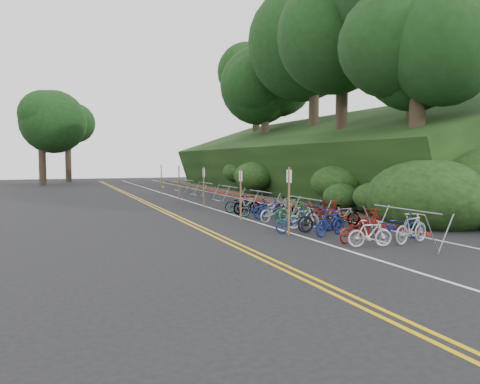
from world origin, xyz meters
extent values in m
plane|color=black|center=(0.00, 0.00, 0.00)|extent=(120.00, 120.00, 0.00)
cube|color=gold|center=(-2.15, 10.00, 0.00)|extent=(0.12, 80.00, 0.01)
cube|color=gold|center=(-1.85, 10.00, 0.00)|extent=(0.12, 80.00, 0.01)
cube|color=silver|center=(1.00, 10.00, 0.00)|extent=(0.12, 80.00, 0.01)
cube|color=silver|center=(5.20, 10.00, 0.00)|extent=(0.12, 80.00, 0.01)
cube|color=silver|center=(3.10, -2.00, 0.00)|extent=(0.10, 1.60, 0.01)
cube|color=silver|center=(3.10, 4.00, 0.00)|extent=(0.10, 1.60, 0.01)
cube|color=silver|center=(3.10, 10.00, 0.00)|extent=(0.10, 1.60, 0.01)
cube|color=silver|center=(3.10, 16.00, 0.00)|extent=(0.10, 1.60, 0.01)
cube|color=silver|center=(3.10, 22.00, 0.00)|extent=(0.10, 1.60, 0.01)
cube|color=silver|center=(3.10, 28.00, 0.00)|extent=(0.10, 1.60, 0.01)
cube|color=silver|center=(3.10, 34.00, 0.00)|extent=(0.10, 1.60, 0.01)
cube|color=maroon|center=(5.70, 12.00, 0.05)|extent=(0.25, 28.00, 0.10)
cube|color=black|center=(13.50, 22.00, 2.80)|extent=(12.32, 44.00, 9.11)
cube|color=#382819|center=(6.40, 22.00, 0.08)|extent=(1.40, 44.00, 0.16)
ellipsoid|color=#284C19|center=(7.20, 3.00, 1.04)|extent=(2.00, 2.80, 1.60)
ellipsoid|color=#284C19|center=(8.00, 8.00, 1.55)|extent=(2.60, 3.64, 2.08)
ellipsoid|color=#284C19|center=(9.20, 14.00, 1.99)|extent=(2.20, 3.08, 1.76)
ellipsoid|color=#284C19|center=(7.80, 20.00, 1.56)|extent=(3.00, 4.20, 2.40)
ellipsoid|color=#284C19|center=(8.50, 26.00, 1.73)|extent=(2.40, 3.36, 1.92)
ellipsoid|color=#284C19|center=(9.80, 30.00, 2.41)|extent=(2.80, 3.92, 2.24)
ellipsoid|color=#284C19|center=(7.00, 6.00, 0.90)|extent=(1.80, 2.52, 1.44)
ellipsoid|color=#284C19|center=(10.00, 18.00, 2.60)|extent=(3.20, 4.48, 2.56)
ellipsoid|color=black|center=(8.00, 0.50, 1.21)|extent=(5.28, 6.16, 3.52)
cylinder|color=#2D2319|center=(9.50, 3.00, 3.96)|extent=(0.79, 0.79, 5.51)
ellipsoid|color=black|center=(9.50, 3.00, 8.97)|extent=(7.54, 7.54, 7.16)
cylinder|color=#2D2319|center=(12.00, 6.00, 6.19)|extent=(0.86, 0.86, 6.78)
cylinder|color=#2D2319|center=(11.00, 12.00, 5.68)|extent=(0.84, 0.84, 6.36)
ellipsoid|color=black|center=(11.00, 12.00, 11.57)|extent=(9.05, 9.05, 8.59)
cylinder|color=#2D2319|center=(13.50, 20.00, 6.80)|extent=(0.88, 0.88, 7.21)
ellipsoid|color=black|center=(13.50, 20.00, 13.52)|extent=(10.36, 10.36, 9.85)
cylinder|color=#2D2319|center=(12.50, 28.00, 5.77)|extent=(0.82, 0.82, 5.94)
ellipsoid|color=black|center=(12.50, 28.00, 11.11)|extent=(7.91, 7.91, 7.52)
cylinder|color=#2D2319|center=(15.00, 36.00, 6.89)|extent=(0.86, 0.86, 6.78)
ellipsoid|color=black|center=(15.00, 36.00, 13.11)|extent=(9.42, 9.42, 8.95)
cylinder|color=#2D2319|center=(-9.00, 42.00, 2.76)|extent=(0.79, 0.79, 5.51)
ellipsoid|color=black|center=(-9.00, 42.00, 7.77)|extent=(7.54, 7.54, 7.16)
cylinder|color=#2D2319|center=(-6.00, 50.00, 2.54)|extent=(0.77, 0.77, 5.09)
ellipsoid|color=black|center=(-6.00, 50.00, 7.07)|extent=(6.60, 6.60, 6.27)
cylinder|color=gray|center=(3.28, -3.38, 1.26)|extent=(0.05, 3.25, 0.05)
cylinder|color=gray|center=(3.00, -4.91, 0.63)|extent=(0.63, 0.04, 1.24)
cylinder|color=gray|center=(3.56, -4.91, 0.63)|extent=(0.63, 0.04, 1.24)
cylinder|color=gray|center=(3.00, -1.85, 0.63)|extent=(0.63, 0.04, 1.24)
cylinder|color=gray|center=(3.56, -1.85, 0.63)|extent=(0.63, 0.04, 1.24)
cylinder|color=gray|center=(3.00, 3.00, 1.15)|extent=(0.05, 3.00, 0.05)
cylinder|color=gray|center=(2.72, 1.60, 0.57)|extent=(0.58, 0.04, 1.13)
cylinder|color=gray|center=(3.28, 1.60, 0.57)|extent=(0.58, 0.04, 1.13)
cylinder|color=gray|center=(2.72, 4.40, 0.57)|extent=(0.58, 0.04, 1.13)
cylinder|color=gray|center=(3.28, 4.40, 0.57)|extent=(0.58, 0.04, 1.13)
cylinder|color=gray|center=(3.00, 8.00, 1.15)|extent=(0.05, 3.00, 0.05)
cylinder|color=gray|center=(2.72, 6.60, 0.57)|extent=(0.58, 0.04, 1.13)
cylinder|color=gray|center=(3.28, 6.60, 0.57)|extent=(0.58, 0.04, 1.13)
cylinder|color=gray|center=(2.72, 9.40, 0.57)|extent=(0.58, 0.04, 1.13)
cylinder|color=gray|center=(3.28, 9.40, 0.57)|extent=(0.58, 0.04, 1.13)
cylinder|color=gray|center=(3.00, 13.00, 1.15)|extent=(0.05, 3.00, 0.05)
cylinder|color=gray|center=(2.72, 11.60, 0.57)|extent=(0.58, 0.04, 1.13)
cylinder|color=gray|center=(3.28, 11.60, 0.57)|extent=(0.58, 0.04, 1.13)
cylinder|color=gray|center=(2.72, 14.40, 0.57)|extent=(0.58, 0.04, 1.13)
cylinder|color=gray|center=(3.28, 14.40, 0.57)|extent=(0.58, 0.04, 1.13)
cylinder|color=gray|center=(3.00, 18.00, 1.15)|extent=(0.05, 3.00, 0.05)
cylinder|color=gray|center=(2.72, 16.60, 0.57)|extent=(0.58, 0.04, 1.13)
cylinder|color=gray|center=(3.28, 16.60, 0.57)|extent=(0.58, 0.04, 1.13)
cylinder|color=gray|center=(2.72, 19.40, 0.57)|extent=(0.58, 0.04, 1.13)
cylinder|color=gray|center=(3.28, 19.40, 0.57)|extent=(0.58, 0.04, 1.13)
cylinder|color=gray|center=(3.00, 23.00, 1.15)|extent=(0.05, 3.00, 0.05)
cylinder|color=gray|center=(2.72, 21.60, 0.57)|extent=(0.58, 0.04, 1.13)
cylinder|color=gray|center=(3.28, 21.60, 0.57)|extent=(0.58, 0.04, 1.13)
cylinder|color=gray|center=(2.72, 24.40, 0.57)|extent=(0.58, 0.04, 1.13)
cylinder|color=gray|center=(3.28, 24.40, 0.57)|extent=(0.58, 0.04, 1.13)
cylinder|color=brown|center=(0.72, 0.21, 1.32)|extent=(0.08, 0.08, 2.65)
cube|color=silver|center=(0.72, 0.21, 2.30)|extent=(0.02, 0.40, 0.50)
cylinder|color=brown|center=(0.60, 5.00, 1.25)|extent=(0.08, 0.08, 2.50)
cube|color=silver|center=(0.60, 5.00, 2.15)|extent=(0.02, 0.40, 0.50)
cylinder|color=brown|center=(0.60, 11.00, 1.25)|extent=(0.08, 0.08, 2.50)
cube|color=silver|center=(0.60, 11.00, 2.15)|extent=(0.02, 0.40, 0.50)
cylinder|color=brown|center=(0.60, 17.00, 1.25)|extent=(0.08, 0.08, 2.50)
cube|color=silver|center=(0.60, 17.00, 2.15)|extent=(0.02, 0.40, 0.50)
cylinder|color=brown|center=(0.60, 23.00, 1.25)|extent=(0.08, 0.08, 2.50)
cube|color=silver|center=(0.60, 23.00, 2.15)|extent=(0.02, 0.40, 0.50)
imported|color=navy|center=(1.18, 0.56, 0.45)|extent=(0.61, 1.73, 0.91)
imported|color=beige|center=(2.05, -3.12, 0.47)|extent=(0.79, 1.61, 0.93)
imported|color=#9E9EA3|center=(3.80, -3.13, 0.55)|extent=(0.97, 1.89, 1.09)
imported|color=maroon|center=(2.15, -2.13, 0.45)|extent=(1.08, 1.80, 0.89)
imported|color=navy|center=(4.12, -2.08, 0.48)|extent=(1.23, 1.95, 0.97)
imported|color=navy|center=(2.07, -0.63, 0.52)|extent=(1.00, 1.78, 1.03)
imported|color=maroon|center=(3.87, -0.74, 0.51)|extent=(1.05, 1.77, 1.03)
imported|color=black|center=(2.12, 0.38, 0.53)|extent=(0.64, 1.79, 1.06)
imported|color=black|center=(3.59, 0.50, 0.46)|extent=(0.95, 1.83, 0.92)
imported|color=#9E9EA3|center=(2.09, 1.46, 0.46)|extent=(0.48, 1.55, 0.93)
imported|color=slate|center=(4.08, 1.42, 0.48)|extent=(0.62, 1.63, 0.95)
imported|color=#144C1E|center=(2.33, 2.81, 0.54)|extent=(0.94, 1.88, 1.09)
imported|color=maroon|center=(4.09, 2.70, 0.54)|extent=(0.82, 1.86, 1.08)
imported|color=#9E9EA3|center=(1.87, 3.85, 0.48)|extent=(1.23, 1.95, 0.97)
imported|color=navy|center=(3.78, 3.79, 0.46)|extent=(0.86, 1.82, 0.92)
imported|color=navy|center=(2.06, 4.86, 0.52)|extent=(0.55, 1.75, 1.04)
imported|color=maroon|center=(4.02, 4.91, 0.45)|extent=(0.65, 1.75, 0.91)
imported|color=slate|center=(1.77, 5.94, 0.46)|extent=(0.76, 1.79, 0.91)
imported|color=slate|center=(3.65, 5.83, 0.50)|extent=(0.49, 1.67, 1.00)
imported|color=slate|center=(1.86, 7.25, 0.51)|extent=(0.74, 1.74, 1.01)
imported|color=beige|center=(3.87, 7.30, 0.42)|extent=(0.74, 1.67, 0.85)
imported|color=slate|center=(1.86, 8.30, 0.47)|extent=(0.79, 1.84, 0.94)
camera|label=1|loc=(-7.78, -15.98, 2.95)|focal=35.00mm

